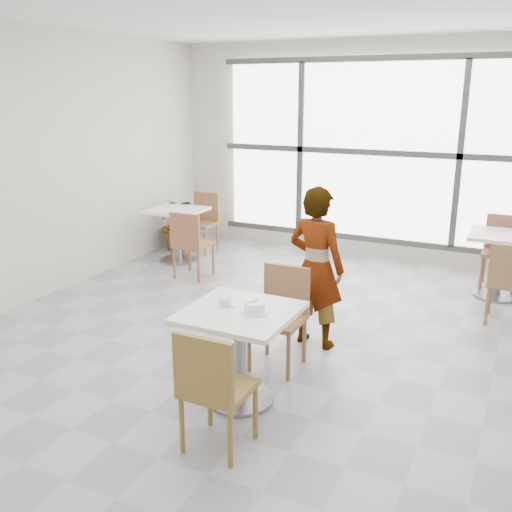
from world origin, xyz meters
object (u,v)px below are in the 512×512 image
at_px(bg_table_right, 500,256).
at_px(bg_chair_left_near, 190,241).
at_px(bg_chair_right_far, 502,246).
at_px(oatmeal_bowl, 255,307).
at_px(chair_near, 212,384).
at_px(bg_chair_left_far, 203,218).
at_px(bg_table_left, 177,227).
at_px(person, 316,268).
at_px(plant_left, 180,223).
at_px(coffee_cup, 224,302).
at_px(main_table, 240,338).
at_px(bg_chair_right_near, 510,279).
at_px(chair_far, 281,310).

height_order(bg_table_right, bg_chair_left_near, bg_chair_left_near).
bearing_deg(bg_chair_right_far, oatmeal_bowl, -111.32).
distance_m(chair_near, bg_chair_left_far, 4.98).
bearing_deg(bg_table_right, chair_near, -109.91).
relative_size(bg_table_left, bg_table_right, 1.00).
xyz_separation_m(person, plant_left, (-2.99, 2.28, -0.36)).
relative_size(coffee_cup, bg_chair_right_far, 0.18).
xyz_separation_m(oatmeal_bowl, bg_chair_left_near, (-2.07, 2.35, -0.29)).
height_order(main_table, oatmeal_bowl, oatmeal_bowl).
xyz_separation_m(bg_table_right, bg_chair_right_near, (0.15, -0.87, 0.01)).
relative_size(chair_near, coffee_cup, 5.47).
bearing_deg(main_table, oatmeal_bowl, 4.18).
distance_m(main_table, oatmeal_bowl, 0.30).
height_order(bg_chair_left_near, bg_chair_left_far, same).
relative_size(chair_far, bg_chair_left_far, 1.00).
height_order(chair_near, bg_chair_left_far, same).
bearing_deg(bg_chair_right_far, bg_table_right, -88.82).
bearing_deg(main_table, bg_chair_right_near, 55.01).
relative_size(oatmeal_bowl, bg_chair_right_far, 0.24).
bearing_deg(chair_far, bg_chair_left_far, 131.36).
bearing_deg(bg_chair_left_near, chair_near, 124.69).
bearing_deg(person, chair_near, 98.38).
distance_m(chair_near, chair_far, 1.39).
distance_m(oatmeal_bowl, plant_left, 4.60).
distance_m(bg_chair_left_far, bg_chair_right_far, 4.08).
distance_m(oatmeal_bowl, bg_chair_left_near, 3.15).
distance_m(chair_far, bg_chair_left_near, 2.56).
bearing_deg(chair_far, person, 76.24).
bearing_deg(main_table, person, 83.10).
bearing_deg(bg_table_left, oatmeal_bowl, -48.03).
bearing_deg(chair_near, bg_chair_left_near, -55.31).
height_order(coffee_cup, plant_left, coffee_cup).
bearing_deg(bg_chair_left_near, bg_table_right, -164.15).
relative_size(person, bg_chair_left_near, 1.74).
bearing_deg(bg_chair_right_far, coffee_cup, -114.74).
distance_m(bg_chair_right_near, bg_chair_right_far, 1.29).
bearing_deg(person, coffee_cup, 84.99).
distance_m(coffee_cup, bg_chair_right_far, 4.16).
xyz_separation_m(bg_chair_left_near, plant_left, (-0.90, 1.14, -0.10)).
distance_m(bg_table_right, bg_chair_right_near, 0.88).
xyz_separation_m(coffee_cup, bg_chair_left_near, (-1.81, 2.34, -0.28)).
distance_m(oatmeal_bowl, bg_table_right, 3.69).
relative_size(person, bg_table_left, 2.01).
xyz_separation_m(person, bg_chair_right_near, (1.60, 1.28, -0.25)).
bearing_deg(plant_left, bg_chair_left_near, -51.78).
bearing_deg(bg_chair_left_near, person, 151.52).
xyz_separation_m(main_table, coffee_cup, (-0.14, 0.02, 0.26)).
height_order(person, plant_left, person).
xyz_separation_m(bg_table_left, bg_chair_left_far, (0.04, 0.63, 0.01)).
relative_size(person, bg_table_right, 2.01).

